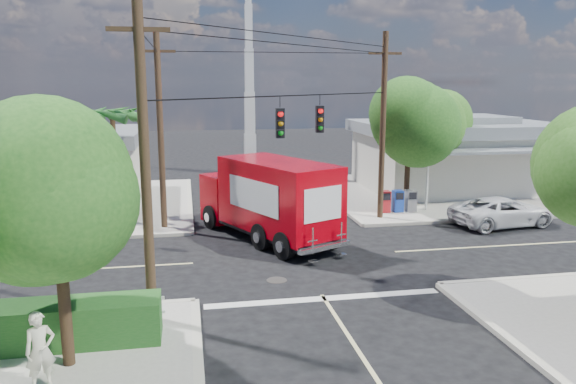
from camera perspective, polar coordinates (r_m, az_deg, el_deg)
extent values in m
plane|color=black|center=(21.90, 0.95, -6.65)|extent=(120.00, 120.00, 0.00)
cube|color=#A29D92|center=(35.52, 15.01, -0.01)|extent=(14.00, 14.00, 0.14)
cube|color=#BCB7A7|center=(33.15, 4.00, -0.43)|extent=(0.25, 14.00, 0.14)
cube|color=#BCB7A7|center=(29.50, 20.79, -2.58)|extent=(14.00, 0.25, 0.14)
cube|color=#A29D92|center=(32.87, -22.25, -1.34)|extent=(14.00, 14.00, 0.14)
cube|color=#BCB7A7|center=(32.14, -9.96, -0.94)|extent=(0.25, 14.00, 0.14)
cube|color=#BCB7A7|center=(26.25, -25.30, -4.58)|extent=(14.00, 0.25, 0.14)
cube|color=beige|center=(31.44, -2.63, -1.17)|extent=(0.12, 12.00, 0.01)
cube|color=beige|center=(25.73, 23.44, -4.87)|extent=(12.00, 0.12, 0.01)
cube|color=beige|center=(22.30, -25.37, -7.42)|extent=(12.00, 0.12, 0.01)
cube|color=silver|center=(17.95, 3.69, -10.74)|extent=(7.50, 0.40, 0.01)
cube|color=silver|center=(36.78, 16.60, 3.08)|extent=(11.00, 8.00, 3.40)
cube|color=gray|center=(36.56, 16.78, 6.26)|extent=(11.80, 8.80, 0.70)
cube|color=gray|center=(36.53, 16.82, 7.04)|extent=(6.05, 4.40, 0.50)
cube|color=gray|center=(32.38, 20.62, 3.94)|extent=(9.90, 1.80, 0.15)
cylinder|color=silver|center=(29.85, 13.94, 0.95)|extent=(0.12, 0.12, 2.90)
cube|color=beige|center=(34.24, -23.60, 1.87)|extent=(10.00, 8.00, 3.20)
cube|color=gray|center=(34.01, -23.85, 5.12)|extent=(10.80, 8.80, 0.70)
cube|color=gray|center=(33.97, -23.92, 5.95)|extent=(5.50, 4.40, 0.50)
cube|color=gray|center=(29.39, -25.88, 2.48)|extent=(9.00, 1.80, 0.15)
cylinder|color=silver|center=(28.01, -18.17, -0.14)|extent=(0.12, 0.12, 2.70)
cube|color=silver|center=(41.04, -3.86, 3.82)|extent=(0.80, 0.80, 3.00)
cube|color=silver|center=(40.77, -3.91, 8.01)|extent=(0.70, 0.70, 3.00)
cube|color=silver|center=(40.72, -3.97, 12.23)|extent=(0.60, 0.60, 3.00)
cube|color=silver|center=(40.89, -4.03, 16.43)|extent=(0.50, 0.50, 3.00)
cylinder|color=#422D1C|center=(14.07, -21.86, -9.17)|extent=(0.28, 0.28, 3.71)
sphere|color=#1F541A|center=(13.48, -22.57, 0.15)|extent=(3.71, 3.71, 3.71)
sphere|color=#1F541A|center=(13.72, -24.10, 1.20)|extent=(3.02, 3.02, 3.02)
sphere|color=#1F541A|center=(13.14, -21.30, -0.54)|extent=(3.25, 3.25, 3.25)
cylinder|color=#422D1C|center=(29.85, 12.03, 2.20)|extent=(0.28, 0.28, 4.10)
sphere|color=#1F541A|center=(29.57, 12.23, 7.11)|extent=(4.10, 4.10, 4.10)
sphere|color=#1F541A|center=(29.59, 11.38, 7.64)|extent=(3.33, 3.33, 3.33)
sphere|color=#1F541A|center=(29.44, 13.08, 6.81)|extent=(3.58, 3.58, 3.58)
cylinder|color=#422D1C|center=(32.92, 14.76, 2.44)|extent=(0.28, 0.28, 3.58)
sphere|color=#2F6A1A|center=(32.67, 14.95, 6.33)|extent=(3.58, 3.58, 3.58)
sphere|color=#2F6A1A|center=(32.67, 14.18, 6.76)|extent=(2.91, 2.91, 2.91)
sphere|color=#2F6A1A|center=(32.56, 15.72, 6.07)|extent=(3.14, 3.14, 3.14)
cylinder|color=#422D1C|center=(28.44, -17.13, 2.44)|extent=(0.24, 0.24, 5.00)
cone|color=#266425|center=(28.10, -15.59, 7.76)|extent=(0.50, 2.06, 0.98)
cone|color=#266425|center=(28.83, -16.15, 7.81)|extent=(1.92, 1.68, 0.98)
cone|color=#266425|center=(29.09, -17.62, 7.75)|extent=(2.12, 0.95, 0.98)
cone|color=#266425|center=(28.69, -18.96, 7.63)|extent=(1.34, 2.07, 0.98)
cone|color=#266425|center=(27.91, -19.19, 7.54)|extent=(1.34, 2.07, 0.98)
cone|color=#266425|center=(27.35, -18.07, 7.54)|extent=(2.12, 0.95, 0.98)
cone|color=#266425|center=(27.43, -16.43, 7.65)|extent=(1.92, 1.68, 0.98)
cylinder|color=#422D1C|center=(30.24, -20.55, 2.33)|extent=(0.24, 0.24, 4.60)
cone|color=#266425|center=(29.85, -19.16, 6.96)|extent=(0.50, 2.06, 0.98)
cone|color=#266425|center=(30.59, -19.59, 7.02)|extent=(1.92, 1.68, 0.98)
cone|color=#266425|center=(30.89, -20.95, 6.96)|extent=(2.12, 0.95, 0.98)
cone|color=#266425|center=(30.53, -22.24, 6.83)|extent=(1.34, 2.07, 0.98)
cone|color=#266425|center=(29.77, -22.54, 6.72)|extent=(1.34, 2.07, 0.98)
cone|color=#266425|center=(29.17, -21.56, 6.72)|extent=(2.12, 0.95, 0.98)
cone|color=#266425|center=(29.21, -20.02, 6.83)|extent=(1.92, 1.68, 0.98)
cylinder|color=#473321|center=(15.44, -14.32, 2.65)|extent=(0.28, 0.28, 9.00)
cube|color=#473321|center=(15.35, -14.97, 15.68)|extent=(1.60, 0.12, 0.12)
cylinder|color=#473321|center=(27.38, 9.60, 6.38)|extent=(0.28, 0.28, 9.00)
cube|color=#473321|center=(27.32, 9.84, 13.71)|extent=(1.60, 0.12, 0.12)
cylinder|color=#473321|center=(25.77, -12.83, 5.98)|extent=(0.28, 0.28, 9.00)
cube|color=#473321|center=(25.71, -13.18, 13.76)|extent=(1.60, 0.12, 0.12)
cylinder|color=black|center=(20.87, 1.01, 9.79)|extent=(10.43, 10.43, 0.04)
cube|color=black|center=(19.98, -0.81, 7.00)|extent=(0.30, 0.24, 1.05)
sphere|color=red|center=(19.82, -0.75, 7.92)|extent=(0.20, 0.20, 0.20)
cube|color=black|center=(22.22, 3.24, 7.40)|extent=(0.30, 0.24, 1.05)
sphere|color=red|center=(22.06, 3.33, 8.23)|extent=(0.20, 0.20, 0.20)
cube|color=silver|center=(16.50, -22.96, -11.84)|extent=(5.94, 0.05, 0.08)
cube|color=silver|center=(16.36, -23.07, -10.55)|extent=(5.94, 0.05, 0.08)
cube|color=silver|center=(16.05, -13.02, -11.29)|extent=(0.09, 0.06, 1.00)
cube|color=#1A4F1B|center=(15.76, -24.37, -12.27)|extent=(6.20, 1.20, 1.10)
cube|color=#B31B20|center=(29.06, 9.80, -0.96)|extent=(0.50, 0.50, 1.10)
cube|color=#193CA3|center=(29.31, 11.09, -0.90)|extent=(0.50, 0.50, 1.10)
cube|color=slate|center=(29.57, 12.35, -0.85)|extent=(0.50, 0.50, 1.10)
cube|color=black|center=(24.38, -2.19, -3.47)|extent=(5.43, 7.98, 0.25)
cube|color=#A8000B|center=(26.71, -5.84, -0.48)|extent=(2.89, 2.56, 2.19)
cube|color=black|center=(27.23, -6.60, 0.58)|extent=(1.99, 1.13, 0.95)
cube|color=silver|center=(27.62, -6.75, -1.59)|extent=(2.11, 1.10, 0.35)
cube|color=#A8000B|center=(23.33, -0.98, -0.37)|extent=(4.75, 6.28, 2.88)
cube|color=white|center=(24.04, 1.48, 0.33)|extent=(1.57, 3.23, 1.29)
cube|color=white|center=(22.61, -3.60, -0.38)|extent=(1.57, 3.23, 1.29)
cube|color=white|center=(21.04, 3.58, -1.24)|extent=(1.62, 0.80, 1.29)
cube|color=silver|center=(21.36, 3.75, -5.61)|extent=(2.26, 1.26, 0.18)
cube|color=silver|center=(20.72, 2.51, -4.97)|extent=(0.43, 0.25, 0.99)
cube|color=silver|center=(21.59, 5.41, -4.35)|extent=(0.43, 0.25, 0.99)
cylinder|color=black|center=(26.21, -7.80, -2.53)|extent=(0.76, 1.12, 1.09)
cylinder|color=black|center=(27.34, -3.58, -1.88)|extent=(0.76, 1.12, 1.09)
cylinder|color=black|center=(21.47, -0.40, -5.49)|extent=(0.76, 1.12, 1.09)
cylinder|color=black|center=(22.83, 4.28, -4.51)|extent=(0.76, 1.12, 1.09)
imported|color=silver|center=(28.32, 20.96, -1.86)|extent=(5.25, 2.98, 1.38)
imported|color=beige|center=(13.62, -23.87, -14.50)|extent=(0.75, 0.65, 1.74)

